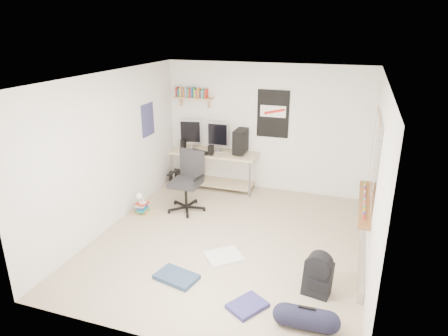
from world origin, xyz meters
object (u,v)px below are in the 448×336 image
(office_chair, at_px, (186,185))
(backpack, at_px, (318,279))
(duffel_bag, at_px, (306,317))
(desk, at_px, (216,170))
(book_stack, at_px, (143,205))

(office_chair, height_order, backpack, office_chair)
(duffel_bag, bearing_deg, office_chair, 134.46)
(desk, relative_size, backpack, 3.87)
(backpack, relative_size, duffel_bag, 0.90)
(office_chair, bearing_deg, desk, 93.20)
(office_chair, xyz_separation_m, backpack, (2.50, -1.65, -0.29))
(desk, relative_size, duffel_bag, 3.47)
(office_chair, bearing_deg, duffel_bag, -34.31)
(duffel_bag, relative_size, book_stack, 1.21)
(desk, distance_m, book_stack, 1.80)
(desk, bearing_deg, office_chair, -80.60)
(desk, distance_m, duffel_bag, 4.26)
(desk, xyz_separation_m, office_chair, (-0.13, -1.23, 0.12))
(desk, height_order, backpack, desk)
(desk, height_order, duffel_bag, desk)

